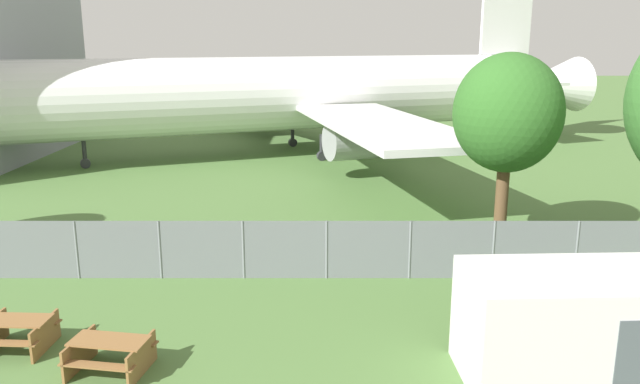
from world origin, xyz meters
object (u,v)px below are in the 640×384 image
(airplane, at_px, (288,94))
(tree_near_hangar, at_px, (510,114))
(portable_cabin, at_px, (576,327))
(picnic_bench_open_grass, at_px, (20,330))
(picnic_bench_near_cabin, at_px, (112,351))

(airplane, distance_m, tree_near_hangar, 20.20)
(portable_cabin, bearing_deg, picnic_bench_open_grass, 171.63)
(portable_cabin, xyz_separation_m, picnic_bench_near_cabin, (-10.03, 0.31, -0.74))
(picnic_bench_open_grass, xyz_separation_m, tree_near_hangar, (13.46, 7.44, 4.26))
(tree_near_hangar, bearing_deg, picnic_bench_open_grass, -151.09)
(airplane, height_order, picnic_bench_open_grass, airplane)
(picnic_bench_open_grass, bearing_deg, picnic_bench_near_cabin, -21.99)
(picnic_bench_near_cabin, xyz_separation_m, tree_near_hangar, (10.94, 8.45, 4.25))
(picnic_bench_near_cabin, bearing_deg, airplane, 84.66)
(tree_near_hangar, bearing_deg, airplane, 114.73)
(picnic_bench_near_cabin, bearing_deg, portable_cabin, -1.78)
(portable_cabin, relative_size, picnic_bench_near_cabin, 2.52)
(picnic_bench_near_cabin, distance_m, picnic_bench_open_grass, 2.72)
(airplane, distance_m, picnic_bench_near_cabin, 27.11)
(airplane, relative_size, picnic_bench_open_grass, 28.08)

